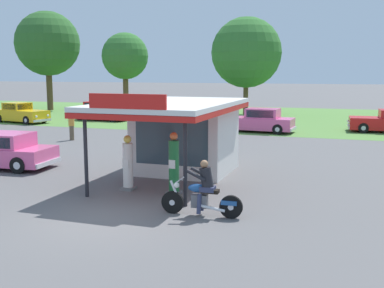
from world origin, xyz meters
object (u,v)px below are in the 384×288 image
object	(u,v)px
gas_pump_offside	(174,166)
parked_car_second_row_spare	(257,121)
motorcycle_with_rider	(203,193)
parked_car_back_row_far_right	(186,115)
bystander_admiring_sedan	(71,125)
parked_car_back_row_centre_left	(21,114)
parked_car_back_row_centre_right	(102,112)
gas_pump_nearside	(128,165)

from	to	relation	value
gas_pump_offside	parked_car_second_row_spare	size ratio (longest dim) A/B	0.39
motorcycle_with_rider	parked_car_second_row_spare	size ratio (longest dim) A/B	0.44
parked_car_back_row_far_right	bystander_admiring_sedan	bearing A→B (deg)	-107.41
parked_car_back_row_centre_left	parked_car_second_row_spare	distance (m)	18.71
parked_car_back_row_centre_right	bystander_admiring_sedan	bearing A→B (deg)	-68.82
parked_car_back_row_far_right	parked_car_back_row_centre_left	xyz separation A→B (m)	(-12.56, -3.58, 0.02)
motorcycle_with_rider	bystander_admiring_sedan	bearing A→B (deg)	135.63
parked_car_back_row_centre_right	parked_car_second_row_spare	bearing A→B (deg)	-13.81
gas_pump_offside	motorcycle_with_rider	bearing A→B (deg)	-50.72
gas_pump_nearside	parked_car_back_row_far_right	xyz separation A→B (m)	(-5.08, 20.04, -0.16)
gas_pump_offside	parked_car_second_row_spare	bearing A→B (deg)	92.04
gas_pump_nearside	parked_car_back_row_centre_right	bearing A→B (deg)	121.92
parked_car_back_row_far_right	bystander_admiring_sedan	distance (m)	11.10
parked_car_back_row_centre_left	parked_car_back_row_centre_right	world-z (taller)	parked_car_back_row_centre_left
parked_car_second_row_spare	parked_car_back_row_far_right	bearing A→B (deg)	152.10
gas_pump_nearside	parked_car_back_row_centre_left	bearing A→B (deg)	136.99
motorcycle_with_rider	parked_car_back_row_far_right	world-z (taller)	motorcycle_with_rider
bystander_admiring_sedan	parked_car_back_row_centre_right	bearing A→B (deg)	111.18
motorcycle_with_rider	parked_car_back_row_centre_left	size ratio (longest dim) A/B	0.46
parked_car_second_row_spare	motorcycle_with_rider	bearing A→B (deg)	-83.28
parked_car_back_row_centre_left	gas_pump_nearside	bearing A→B (deg)	-43.01
parked_car_second_row_spare	parked_car_back_row_centre_right	bearing A→B (deg)	166.19
parked_car_back_row_far_right	parked_car_second_row_spare	world-z (taller)	parked_car_second_row_spare
parked_car_back_row_centre_right	gas_pump_nearside	bearing A→B (deg)	-58.08
parked_car_back_row_far_right	parked_car_back_row_centre_left	world-z (taller)	parked_car_back_row_centre_left
bystander_admiring_sedan	motorcycle_with_rider	bearing A→B (deg)	-44.37
motorcycle_with_rider	parked_car_second_row_spare	world-z (taller)	motorcycle_with_rider
motorcycle_with_rider	bystander_admiring_sedan	size ratio (longest dim) A/B	1.39
parked_car_second_row_spare	bystander_admiring_sedan	xyz separation A→B (m)	(-9.47, -7.33, 0.17)
parked_car_second_row_spare	parked_car_back_row_centre_right	world-z (taller)	parked_car_second_row_spare
parked_car_back_row_far_right	bystander_admiring_sedan	world-z (taller)	bystander_admiring_sedan
parked_car_second_row_spare	gas_pump_nearside	bearing A→B (deg)	-93.63
motorcycle_with_rider	bystander_admiring_sedan	xyz separation A→B (m)	(-11.68, 11.42, 0.23)
motorcycle_with_rider	parked_car_back_row_centre_right	size ratio (longest dim) A/B	0.47
gas_pump_offside	parked_car_back_row_far_right	bearing A→B (deg)	108.60
gas_pump_offside	parked_car_back_row_centre_right	xyz separation A→B (m)	(-14.20, 20.13, -0.24)
gas_pump_nearside	bystander_admiring_sedan	distance (m)	12.64
gas_pump_offside	parked_car_back_row_centre_left	bearing A→B (deg)	139.55
parked_car_back_row_centre_right	bystander_admiring_sedan	world-z (taller)	bystander_admiring_sedan
parked_car_back_row_far_right	parked_car_back_row_centre_right	size ratio (longest dim) A/B	1.06
parked_car_back_row_centre_left	parked_car_back_row_centre_right	distance (m)	6.29
gas_pump_nearside	parked_car_back_row_centre_right	world-z (taller)	gas_pump_nearside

